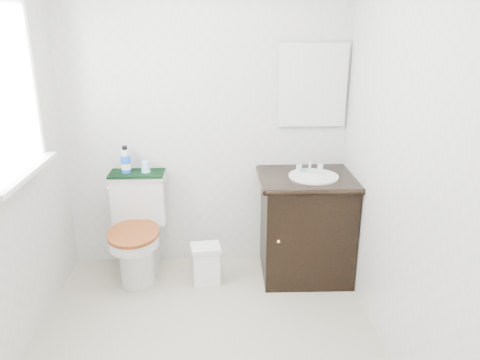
{
  "coord_description": "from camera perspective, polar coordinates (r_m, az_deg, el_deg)",
  "views": [
    {
      "loc": [
        0.1,
        -2.37,
        1.91
      ],
      "look_at": [
        0.25,
        0.75,
        0.85
      ],
      "focal_mm": 35.0,
      "sensor_mm": 36.0,
      "label": 1
    }
  ],
  "objects": [
    {
      "name": "towel",
      "position": [
        3.69,
        -12.47,
        0.79
      ],
      "size": [
        0.42,
        0.22,
        0.02
      ],
      "primitive_type": "cube",
      "color": "black",
      "rests_on": "toilet"
    },
    {
      "name": "vanity",
      "position": [
        3.65,
        8.11,
        -5.27
      ],
      "size": [
        0.71,
        0.61,
        0.92
      ],
      "color": "black",
      "rests_on": "floor"
    },
    {
      "name": "wall_right",
      "position": [
        2.67,
        19.45,
        2.23
      ],
      "size": [
        0.0,
        2.4,
        2.4
      ],
      "primitive_type": "plane",
      "rotation": [
        1.57,
        0.0,
        -1.57
      ],
      "color": "silver",
      "rests_on": "ground"
    },
    {
      "name": "toilet",
      "position": [
        3.74,
        -12.29,
        -6.36
      ],
      "size": [
        0.43,
        0.63,
        0.79
      ],
      "color": "silver",
      "rests_on": "floor"
    },
    {
      "name": "floor",
      "position": [
        3.05,
        -4.22,
        -20.12
      ],
      "size": [
        2.4,
        2.4,
        0.0
      ],
      "primitive_type": "plane",
      "color": "#B0A98E",
      "rests_on": "ground"
    },
    {
      "name": "cup",
      "position": [
        3.66,
        -11.43,
        1.59
      ],
      "size": [
        0.07,
        0.07,
        0.09
      ],
      "primitive_type": "cone",
      "color": "#99DCFB",
      "rests_on": "towel"
    },
    {
      "name": "window",
      "position": [
        2.89,
        -26.92,
        9.62
      ],
      "size": [
        0.02,
        0.7,
        0.9
      ],
      "primitive_type": "cube",
      "color": "white",
      "rests_on": "wall_left"
    },
    {
      "name": "trash_bin",
      "position": [
        3.62,
        -4.17,
        -10.16
      ],
      "size": [
        0.24,
        0.2,
        0.31
      ],
      "color": "white",
      "rests_on": "floor"
    },
    {
      "name": "soap_bar",
      "position": [
        3.59,
        7.67,
        1.1
      ],
      "size": [
        0.08,
        0.05,
        0.02
      ],
      "primitive_type": "ellipsoid",
      "color": "#1A707C",
      "rests_on": "vanity"
    },
    {
      "name": "mirror",
      "position": [
        3.65,
        8.84,
        11.32
      ],
      "size": [
        0.5,
        0.02,
        0.6
      ],
      "primitive_type": "cube",
      "color": "silver",
      "rests_on": "wall_back"
    },
    {
      "name": "wall_front",
      "position": [
        1.37,
        -6.64,
        -12.61
      ],
      "size": [
        2.4,
        0.0,
        2.4
      ],
      "primitive_type": "plane",
      "rotation": [
        -1.57,
        0.0,
        0.0
      ],
      "color": "silver",
      "rests_on": "ground"
    },
    {
      "name": "wall_back",
      "position": [
        3.64,
        -4.23,
        7.49
      ],
      "size": [
        2.4,
        0.0,
        2.4
      ],
      "primitive_type": "plane",
      "rotation": [
        1.57,
        0.0,
        0.0
      ],
      "color": "silver",
      "rests_on": "ground"
    },
    {
      "name": "mouthwash_bottle",
      "position": [
        3.68,
        -13.77,
        2.33
      ],
      "size": [
        0.07,
        0.07,
        0.21
      ],
      "color": "blue",
      "rests_on": "towel"
    }
  ]
}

